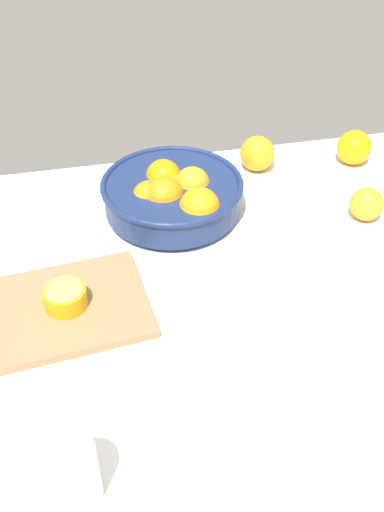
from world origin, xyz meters
TOP-DOWN VIEW (x-y plane):
  - ground_plane at (0.00, 0.00)cm, footprint 134.46×93.49cm
  - fruit_bowl at (1.17, 24.15)cm, footprint 29.13×29.13cm
  - juice_glass at (-22.45, -33.29)cm, footprint 6.86×6.86cm
  - cutting_board at (-22.80, 0.30)cm, footprint 30.78×24.26cm
  - orange_half_0 at (-21.95, -0.30)cm, footprint 7.27×7.27cm
  - loose_orange_0 at (46.08, 35.23)cm, footprint 8.01×8.01cm
  - loose_orange_1 at (23.28, 37.37)cm, footprint 8.00×8.00cm
  - loose_orange_3 at (39.51, 14.33)cm, footprint 6.91×6.91cm

SIDE VIEW (x-z plane):
  - ground_plane at x=0.00cm, z-range -3.00..0.00cm
  - cutting_board at x=-22.80cm, z-range 0.00..1.67cm
  - loose_orange_3 at x=39.51cm, z-range 0.00..6.91cm
  - orange_half_0 at x=-21.95cm, z-range 1.63..5.44cm
  - loose_orange_1 at x=23.28cm, z-range 0.00..8.00cm
  - loose_orange_0 at x=46.08cm, z-range 0.00..8.01cm
  - juice_glass at x=-22.45cm, z-range -0.69..9.27cm
  - fruit_bowl at x=1.17cm, z-range -0.40..9.82cm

